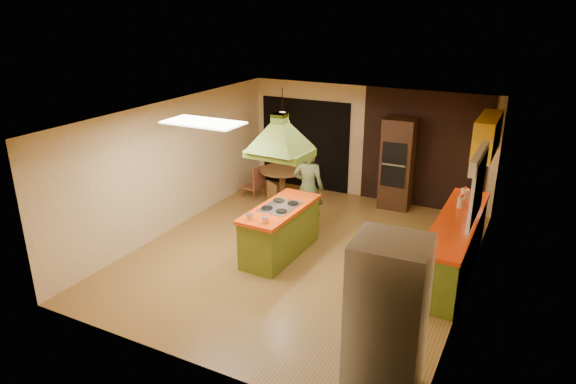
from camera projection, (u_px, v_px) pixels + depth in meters
The scene contains 21 objects.
ground at pixel (303, 254), 9.05m from camera, with size 6.50×6.50×0.00m, color olive.
room_walls at pixel (303, 187), 8.62m from camera, with size 5.50×6.50×6.50m.
ceiling_plane at pixel (304, 114), 8.19m from camera, with size 6.50×6.50×0.00m, color silver.
brick_panel at pixel (423, 150), 10.78m from camera, with size 2.64×0.03×2.50m, color #381E14.
nook_opening at pixel (305, 144), 12.03m from camera, with size 2.20×0.03×2.10m, color black.
right_counter at pixel (454, 245), 8.35m from camera, with size 0.62×3.05×0.92m.
upper_cabinets at pixel (487, 135), 9.11m from camera, with size 0.34×1.40×0.70m, color yellow.
window_right at pixel (479, 174), 7.62m from camera, with size 0.12×1.35×1.06m.
fluor_panel at pixel (203, 123), 7.66m from camera, with size 1.20×0.60×0.03m, color white.
kitchen_island at pixel (280, 230), 8.90m from camera, with size 0.77×1.80×0.91m.
range_hood at pixel (280, 129), 8.28m from camera, with size 1.03×0.76×0.79m.
man at pixel (308, 188), 9.83m from camera, with size 0.60×0.40×1.66m, color #4C552D.
refrigerator at pixel (387, 321), 5.52m from camera, with size 0.78×0.74×1.91m, color silver.
wall_oven at pixel (397, 164), 10.83m from camera, with size 0.67×0.63×1.95m.
dining_table at pixel (282, 178), 11.34m from camera, with size 0.98×0.98×0.73m.
chair_left at pixel (253, 181), 11.61m from camera, with size 0.41×0.41×0.74m, color brown, non-canonical shape.
chair_near at pixel (279, 197), 10.75m from camera, with size 0.37×0.37×0.68m, color brown, non-canonical shape.
pendant_lamp at pixel (282, 117), 10.86m from camera, with size 0.31×0.31×0.20m, color #FF9E3F.
canister_large at pixel (465, 195), 8.93m from camera, with size 0.14×0.14×0.21m, color #F4E9C4.
canister_medium at pixel (461, 203), 8.63m from camera, with size 0.13×0.13×0.18m, color beige.
canister_small at pixel (462, 201), 8.72m from camera, with size 0.12×0.12×0.17m, color beige.
Camera 1 is at (3.47, -7.33, 4.17)m, focal length 32.00 mm.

